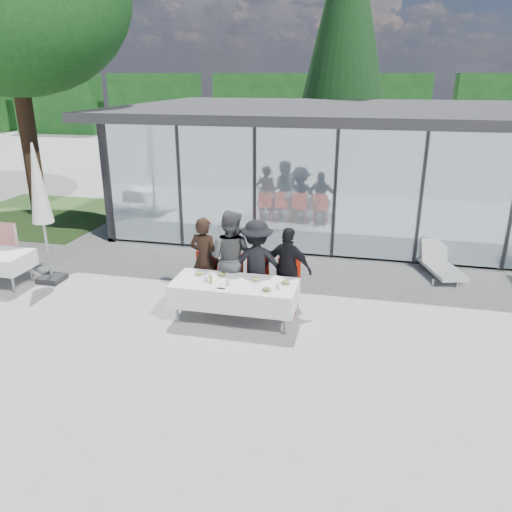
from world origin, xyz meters
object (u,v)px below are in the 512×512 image
at_px(diner_chair_c, 257,279).
at_px(plate_c, 256,280).
at_px(diner_chair_d, 288,281).
at_px(diner_chair_b, 231,276).
at_px(plate_b, 222,275).
at_px(dining_table, 235,293).
at_px(diner_chair_a, 206,274).
at_px(lounger, 440,264).
at_px(market_umbrella, 39,193).
at_px(diner_a, 204,259).
at_px(folded_eyeglasses, 221,288).
at_px(conifer_tree, 346,26).
at_px(juice_bottle, 211,279).
at_px(diner_b, 230,258).
at_px(plate_d, 285,283).
at_px(plate_a, 199,274).
at_px(spare_table_left, 7,262).
at_px(plate_extra, 267,290).
at_px(diner_c, 257,264).
at_px(diner_d, 288,269).

xyz_separation_m(diner_chair_c, plate_c, (0.12, -0.62, 0.24)).
bearing_deg(diner_chair_d, diner_chair_b, 180.00).
height_order(diner_chair_d, plate_b, diner_chair_d).
height_order(dining_table, diner_chair_a, diner_chair_a).
xyz_separation_m(diner_chair_c, lounger, (3.69, 2.46, -0.28)).
distance_m(diner_chair_d, market_umbrella, 5.47).
xyz_separation_m(diner_a, folded_eyeglasses, (0.66, -1.06, -0.10)).
distance_m(diner_chair_a, conifer_tree, 13.21).
bearing_deg(folded_eyeglasses, juice_bottle, 141.08).
relative_size(diner_chair_c, plate_c, 4.26).
relative_size(diner_chair_c, folded_eyeglasses, 6.96).
bearing_deg(diner_b, folded_eyeglasses, 105.68).
xyz_separation_m(plate_d, folded_eyeglasses, (-1.06, -0.45, -0.02)).
distance_m(plate_a, market_umbrella, 3.93).
distance_m(diner_chair_b, lounger, 4.89).
distance_m(diner_chair_c, juice_bottle, 1.13).
distance_m(dining_table, plate_a, 0.79).
distance_m(dining_table, spare_table_left, 5.12).
bearing_deg(plate_d, market_umbrella, 171.90).
relative_size(diner_chair_a, plate_c, 4.26).
bearing_deg(conifer_tree, plate_c, -92.60).
xyz_separation_m(plate_a, spare_table_left, (-4.37, 0.26, -0.22)).
xyz_separation_m(diner_a, spare_table_left, (-4.30, -0.29, -0.31)).
height_order(diner_chair_d, market_umbrella, market_umbrella).
bearing_deg(dining_table, plate_extra, -21.89).
relative_size(diner_chair_b, diner_chair_c, 1.00).
xyz_separation_m(market_umbrella, conifer_tree, (5.35, 11.78, 4.01)).
xyz_separation_m(diner_c, folded_eyeglasses, (-0.39, -1.06, -0.11)).
xyz_separation_m(diner_b, diner_chair_c, (0.52, 0.03, -0.41)).
bearing_deg(diner_d, spare_table_left, 17.41).
bearing_deg(plate_a, plate_d, -2.08).
distance_m(diner_chair_a, diner_chair_d, 1.67).
distance_m(diner_chair_a, plate_b, 0.77).
relative_size(plate_c, juice_bottle, 1.51).
distance_m(dining_table, lounger, 5.08).
distance_m(dining_table, diner_a, 1.13).
height_order(diner_d, plate_a, diner_d).
xyz_separation_m(diner_a, lounger, (4.74, 2.49, -0.60)).
relative_size(plate_c, spare_table_left, 0.27).
bearing_deg(plate_b, plate_a, -173.47).
bearing_deg(lounger, diner_b, -149.49).
distance_m(diner_chair_a, plate_extra, 1.78).
relative_size(diner_chair_a, market_umbrella, 0.33).
xyz_separation_m(diner_chair_a, diner_chair_c, (1.05, 0.00, 0.00)).
height_order(plate_extra, juice_bottle, juice_bottle).
bearing_deg(plate_b, market_umbrella, 171.06).
height_order(folded_eyeglasses, lounger, folded_eyeglasses).
bearing_deg(diner_a, diner_d, -168.64).
height_order(diner_c, plate_extra, diner_c).
distance_m(diner_c, plate_extra, 1.06).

